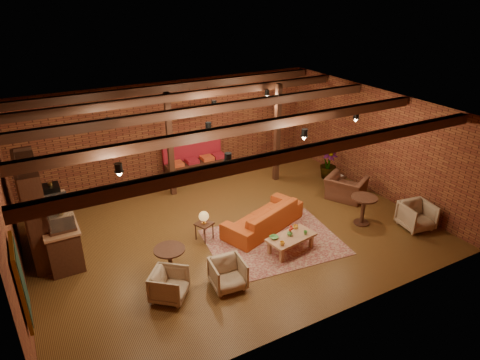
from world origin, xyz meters
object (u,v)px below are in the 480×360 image
sofa (263,217)px  coffee_table (290,238)px  armchair_a (169,284)px  armchair_right (346,184)px  side_table_book (338,177)px  armchair_b (228,273)px  side_table_lamp (204,218)px  armchair_far (417,215)px  round_table_right (363,206)px  round_table_left (170,258)px  plant_tall (331,135)px

sofa → coffee_table: (0.03, -1.23, 0.02)m
armchair_a → armchair_right: armchair_right is taller
coffee_table → side_table_book: coffee_table is taller
sofa → armchair_b: armchair_b is taller
sofa → side_table_lamp: (-1.60, 0.25, 0.26)m
sofa → armchair_a: bearing=4.6°
armchair_b → side_table_book: bearing=32.1°
sofa → side_table_book: (3.35, 0.94, 0.06)m
coffee_table → armchair_far: size_ratio=1.61×
side_table_book → round_table_right: size_ratio=0.60×
side_table_book → armchair_b: bearing=-153.3°
round_table_right → sofa: bearing=156.6°
armchair_b → coffee_table: bearing=19.3°
armchair_right → armchair_far: (0.52, -2.21, -0.08)m
armchair_b → side_table_lamp: bearing=86.0°
side_table_book → armchair_far: size_ratio=0.61×
side_table_book → round_table_right: round_table_right is taller
armchair_a → round_table_right: bearing=-46.8°
round_table_left → armchair_far: (6.50, -1.16, -0.09)m
side_table_book → round_table_right: (-0.86, -2.02, 0.13)m
sofa → armchair_right: 3.11m
sofa → round_table_right: 2.73m
side_table_book → sofa: bearing=-164.3°
side_table_lamp → armchair_right: (4.69, 0.03, -0.13)m
round_table_left → round_table_right: 5.39m
round_table_left → plant_tall: bearing=21.2°
sofa → side_table_book: size_ratio=4.90×
armchair_far → plant_tall: size_ratio=0.26×
coffee_table → round_table_left: 2.95m
side_table_lamp → armchair_far: side_table_lamp is taller
sofa → armchair_a: 3.48m
armchair_a → side_table_book: (6.51, 2.39, 0.05)m
sofa → coffee_table: size_ratio=1.86×
armchair_a → armchair_b: 1.26m
side_table_lamp → round_table_right: 4.31m
side_table_book → armchair_far: armchair_far is taller
armchair_b → side_table_book: 5.91m
armchair_b → sofa: bearing=47.0°
coffee_table → side_table_lamp: 2.21m
plant_tall → sofa: bearing=-154.1°
side_table_lamp → side_table_book: bearing=8.0°
armchair_far → side_table_book: bearing=104.1°
armchair_a → armchair_b: armchair_b is taller
sofa → round_table_right: (2.50, -1.08, 0.19)m
armchair_a → armchair_b: bearing=-62.4°
side_table_lamp → round_table_left: 1.64m
armchair_b → round_table_right: bearing=13.5°
sofa → side_table_lamp: bearing=-29.0°
coffee_table → side_table_book: 3.97m
armchair_a → round_table_right: round_table_right is taller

